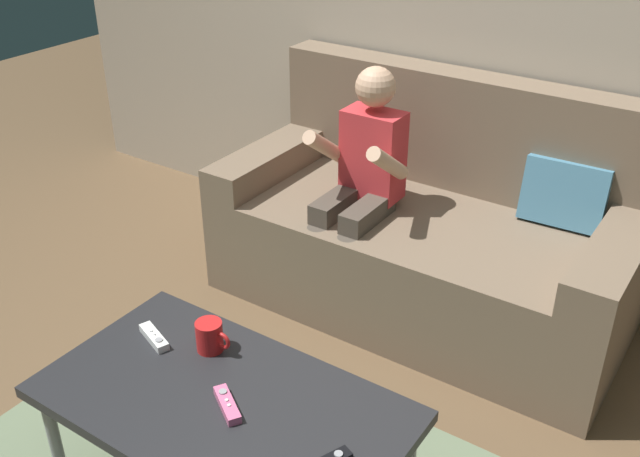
% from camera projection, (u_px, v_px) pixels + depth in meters
% --- Properties ---
extents(couch, '(1.66, 0.80, 0.92)m').
position_uv_depth(couch, '(430.00, 234.00, 2.98)').
color(couch, '#75604C').
rests_on(couch, ground).
extents(person_seated_on_couch, '(0.33, 0.41, 1.00)m').
position_uv_depth(person_seated_on_couch, '(361.00, 180.00, 2.83)').
color(person_seated_on_couch, '#4C4238').
rests_on(person_seated_on_couch, ground).
extents(coffee_table, '(1.01, 0.57, 0.43)m').
position_uv_depth(coffee_table, '(223.00, 409.00, 1.97)').
color(coffee_table, '#232326').
rests_on(coffee_table, ground).
extents(game_remote_pink_near_edge, '(0.14, 0.11, 0.03)m').
position_uv_depth(game_remote_pink_near_edge, '(227.00, 404.00, 1.92)').
color(game_remote_pink_near_edge, pink).
rests_on(game_remote_pink_near_edge, coffee_table).
extents(game_remote_white_far_corner, '(0.14, 0.08, 0.03)m').
position_uv_depth(game_remote_white_far_corner, '(154.00, 337.00, 2.17)').
color(game_remote_white_far_corner, white).
rests_on(game_remote_white_far_corner, coffee_table).
extents(coffee_mug, '(0.12, 0.08, 0.09)m').
position_uv_depth(coffee_mug, '(210.00, 336.00, 2.12)').
color(coffee_mug, red).
rests_on(coffee_mug, coffee_table).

